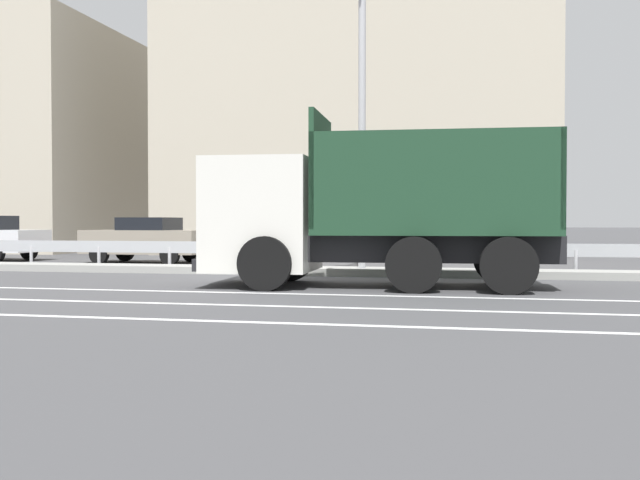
# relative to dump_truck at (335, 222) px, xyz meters

# --- Properties ---
(ground_plane) EXTENTS (320.00, 320.00, 0.00)m
(ground_plane) POSITION_rel_dump_truck_xyz_m (-2.23, 1.37, -1.31)
(ground_plane) COLOR #424244
(lane_strip_0) EXTENTS (61.63, 0.16, 0.01)m
(lane_strip_0) POSITION_rel_dump_truck_xyz_m (0.95, -1.74, -1.31)
(lane_strip_0) COLOR silver
(lane_strip_0) RESTS_ON ground_plane
(lane_strip_1) EXTENTS (61.63, 0.16, 0.01)m
(lane_strip_1) POSITION_rel_dump_truck_xyz_m (0.95, -3.70, -1.31)
(lane_strip_1) COLOR silver
(lane_strip_1) RESTS_ON ground_plane
(lane_strip_2) EXTENTS (61.63, 0.16, 0.01)m
(lane_strip_2) POSITION_rel_dump_truck_xyz_m (0.95, -5.56, -1.31)
(lane_strip_2) COLOR silver
(lane_strip_2) RESTS_ON ground_plane
(median_island) EXTENTS (33.90, 1.10, 0.18)m
(median_island) POSITION_rel_dump_truck_xyz_m (-2.23, 3.20, -1.22)
(median_island) COLOR gray
(median_island) RESTS_ON ground_plane
(median_guardrail) EXTENTS (61.63, 0.09, 0.78)m
(median_guardrail) POSITION_rel_dump_truck_xyz_m (-2.23, 4.09, -0.74)
(median_guardrail) COLOR #9EA0A5
(median_guardrail) RESTS_ON ground_plane
(dump_truck) EXTENTS (7.14, 3.01, 3.46)m
(dump_truck) POSITION_rel_dump_truck_xyz_m (0.00, 0.00, 0.00)
(dump_truck) COLOR silver
(dump_truck) RESTS_ON ground_plane
(median_road_sign) EXTENTS (0.69, 0.16, 2.33)m
(median_road_sign) POSITION_rel_dump_truck_xyz_m (-1.46, 3.20, -0.10)
(median_road_sign) COLOR white
(median_road_sign) RESTS_ON ground_plane
(street_lamp_1) EXTENTS (0.71, 1.83, 9.56)m
(street_lamp_1) POSITION_rel_dump_truck_xyz_m (0.05, 3.00, 3.91)
(street_lamp_1) COLOR #ADADB2
(street_lamp_1) RESTS_ON ground_plane
(parked_car_3) EXTENTS (3.83, 1.91, 1.44)m
(parked_car_3) POSITION_rel_dump_truck_xyz_m (-7.52, 7.17, -0.57)
(parked_car_3) COLOR gray
(parked_car_3) RESTS_ON ground_plane
(background_building_0) EXTENTS (10.11, 14.54, 10.13)m
(background_building_0) POSITION_rel_dump_truck_xyz_m (-18.75, 18.98, 3.75)
(background_building_0) COLOR #B7AD99
(background_building_0) RESTS_ON ground_plane
(background_building_1) EXTENTS (15.53, 12.27, 13.84)m
(background_building_1) POSITION_rel_dump_truck_xyz_m (-2.10, 18.39, 5.61)
(background_building_1) COLOR #B7AD99
(background_building_1) RESTS_ON ground_plane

